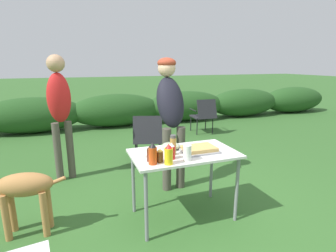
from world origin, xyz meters
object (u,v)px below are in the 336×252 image
(food_tray, at_px, (199,149))
(folding_table, at_px, (184,159))
(mustard_bottle, at_px, (169,155))
(ketchup_bottle, at_px, (171,151))
(beer_bottle, at_px, (160,155))
(spice_jar, at_px, (173,145))
(standing_person_in_olive_jacket, at_px, (60,105))
(camp_chair_near_hedge, at_px, (204,114))
(dog, at_px, (19,189))
(paper_cup_stack, at_px, (187,153))
(mixing_bowl, at_px, (171,146))
(plate_stack, at_px, (147,153))
(bbq_sauce_bottle, at_px, (150,154))
(hot_sauce_bottle, at_px, (153,154))
(camp_chair_green_behind_table, at_px, (148,136))
(standing_person_in_navy_coat, at_px, (170,107))

(food_tray, bearing_deg, folding_table, 168.39)
(food_tray, xyz_separation_m, mustard_bottle, (-0.42, -0.22, 0.07))
(ketchup_bottle, height_order, beer_bottle, ketchup_bottle)
(spice_jar, bearing_deg, standing_person_in_olive_jacket, 126.14)
(camp_chair_near_hedge, bearing_deg, dog, -137.44)
(paper_cup_stack, distance_m, beer_bottle, 0.26)
(mustard_bottle, height_order, standing_person_in_olive_jacket, standing_person_in_olive_jacket)
(mixing_bowl, xyz_separation_m, dog, (-1.50, 0.09, -0.29))
(plate_stack, xyz_separation_m, bbq_sauce_bottle, (-0.02, -0.20, 0.06))
(hot_sauce_bottle, bearing_deg, camp_chair_green_behind_table, 75.90)
(ketchup_bottle, distance_m, standing_person_in_olive_jacket, 1.93)
(beer_bottle, xyz_separation_m, dog, (-1.27, 0.41, -0.32))
(beer_bottle, distance_m, dog, 1.38)
(mixing_bowl, relative_size, spice_jar, 0.96)
(paper_cup_stack, distance_m, spice_jar, 0.21)
(folding_table, relative_size, hot_sauce_bottle, 5.31)
(spice_jar, bearing_deg, plate_stack, 156.92)
(spice_jar, bearing_deg, dog, 169.44)
(paper_cup_stack, bearing_deg, spice_jar, 108.41)
(plate_stack, xyz_separation_m, beer_bottle, (0.06, -0.25, 0.05))
(mixing_bowl, height_order, bbq_sauce_bottle, bbq_sauce_bottle)
(mixing_bowl, bearing_deg, plate_stack, -165.87)
(hot_sauce_bottle, xyz_separation_m, dog, (-1.20, 0.45, -0.36))
(bbq_sauce_bottle, bearing_deg, ketchup_bottle, -3.29)
(bbq_sauce_bottle, bearing_deg, mustard_bottle, -43.27)
(bbq_sauce_bottle, distance_m, spice_jar, 0.29)
(mixing_bowl, bearing_deg, hot_sauce_bottle, -131.22)
(ketchup_bottle, xyz_separation_m, mustard_bottle, (-0.07, -0.12, 0.02))
(mixing_bowl, height_order, paper_cup_stack, paper_cup_stack)
(hot_sauce_bottle, relative_size, mustard_bottle, 1.05)
(standing_person_in_navy_coat, relative_size, camp_chair_near_hedge, 2.07)
(hot_sauce_bottle, distance_m, camp_chair_green_behind_table, 1.96)
(bbq_sauce_bottle, relative_size, standing_person_in_olive_jacket, 0.09)
(folding_table, xyz_separation_m, plate_stack, (-0.38, 0.08, 0.09))
(paper_cup_stack, bearing_deg, mixing_bowl, 93.67)
(food_tray, bearing_deg, ketchup_bottle, -164.42)
(beer_bottle, relative_size, spice_jar, 0.64)
(spice_jar, xyz_separation_m, dog, (-1.46, 0.27, -0.36))
(spice_jar, bearing_deg, mustard_bottle, -119.98)
(standing_person_in_navy_coat, bearing_deg, spice_jar, -110.09)
(standing_person_in_olive_jacket, xyz_separation_m, camp_chair_green_behind_table, (1.30, 0.19, -0.62))
(food_tray, xyz_separation_m, plate_stack, (-0.54, 0.11, -0.01))
(mustard_bottle, relative_size, bbq_sauce_bottle, 1.26)
(hot_sauce_bottle, height_order, camp_chair_near_hedge, hot_sauce_bottle)
(plate_stack, distance_m, paper_cup_stack, 0.45)
(ketchup_bottle, xyz_separation_m, camp_chair_green_behind_table, (0.26, 1.79, -0.35))
(folding_table, height_order, mustard_bottle, mustard_bottle)
(camp_chair_green_behind_table, height_order, camp_chair_near_hedge, same)
(ketchup_bottle, xyz_separation_m, hot_sauce_bottle, (-0.21, -0.07, 0.02))
(camp_chair_near_hedge, bearing_deg, food_tray, -115.18)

